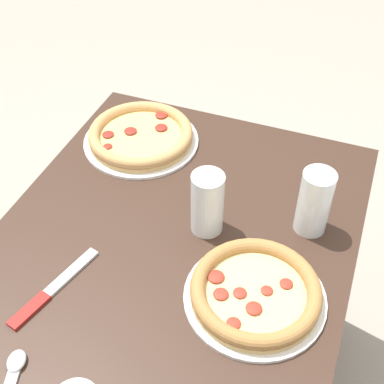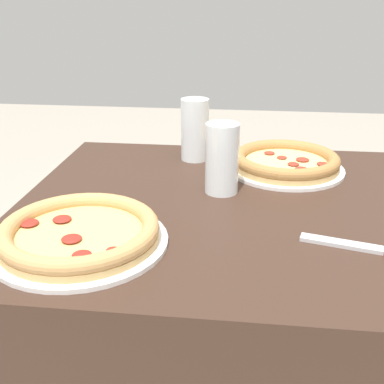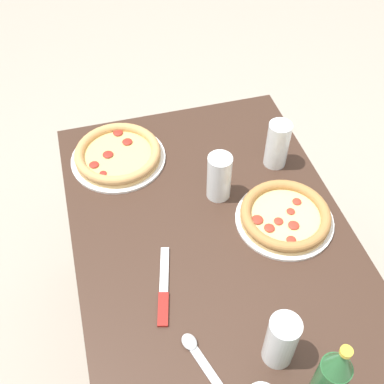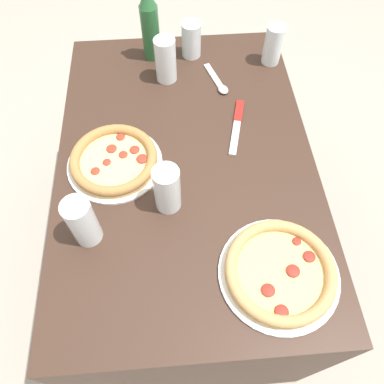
{
  "view_description": "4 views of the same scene",
  "coord_description": "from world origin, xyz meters",
  "px_view_note": "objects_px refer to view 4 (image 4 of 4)",
  "views": [
    {
      "loc": [
        0.6,
        0.31,
        1.59
      ],
      "look_at": [
        -0.22,
        -0.0,
        0.76
      ],
      "focal_mm": 50.0,
      "sensor_mm": 36.0,
      "label": 1
    },
    {
      "loc": [
        -0.11,
        -0.89,
        1.12
      ],
      "look_at": [
        -0.21,
        -0.03,
        0.76
      ],
      "focal_mm": 45.0,
      "sensor_mm": 36.0,
      "label": 2
    },
    {
      "loc": [
        0.72,
        -0.26,
        1.8
      ],
      "look_at": [
        -0.16,
        -0.02,
        0.76
      ],
      "focal_mm": 45.0,
      "sensor_mm": 36.0,
      "label": 3
    },
    {
      "loc": [
        -0.68,
        0.03,
        1.61
      ],
      "look_at": [
        -0.18,
        -0.0,
        0.82
      ],
      "focal_mm": 35.0,
      "sensor_mm": 36.0,
      "label": 4
    }
  ],
  "objects_px": {
    "glass_lemonade": "(166,61)",
    "spoon": "(219,84)",
    "glass_mango_juice": "(273,47)",
    "glass_iced_tea": "(83,223)",
    "pizza_salami": "(280,272)",
    "glass_cola": "(191,40)",
    "pizza_pepperoni": "(114,160)",
    "beer_bottle": "(150,24)",
    "knife": "(237,124)",
    "glass_water": "(167,191)"
  },
  "relations": [
    {
      "from": "glass_lemonade",
      "to": "spoon",
      "type": "distance_m",
      "value": 0.19
    },
    {
      "from": "glass_mango_juice",
      "to": "glass_iced_tea",
      "type": "xyz_separation_m",
      "value": [
        -0.64,
        0.6,
        0.01
      ]
    },
    {
      "from": "pizza_salami",
      "to": "glass_cola",
      "type": "bearing_deg",
      "value": 10.1
    },
    {
      "from": "pizza_pepperoni",
      "to": "glass_mango_juice",
      "type": "bearing_deg",
      "value": -52.21
    },
    {
      "from": "pizza_pepperoni",
      "to": "glass_cola",
      "type": "bearing_deg",
      "value": -28.66
    },
    {
      "from": "glass_iced_tea",
      "to": "beer_bottle",
      "type": "bearing_deg",
      "value": -14.46
    },
    {
      "from": "spoon",
      "to": "glass_lemonade",
      "type": "bearing_deg",
      "value": 74.5
    },
    {
      "from": "glass_iced_tea",
      "to": "knife",
      "type": "height_order",
      "value": "glass_iced_tea"
    },
    {
      "from": "pizza_salami",
      "to": "glass_iced_tea",
      "type": "relative_size",
      "value": 1.93
    },
    {
      "from": "glass_water",
      "to": "pizza_pepperoni",
      "type": "bearing_deg",
      "value": 46.04
    },
    {
      "from": "pizza_pepperoni",
      "to": "glass_iced_tea",
      "type": "height_order",
      "value": "glass_iced_tea"
    },
    {
      "from": "glass_lemonade",
      "to": "spoon",
      "type": "height_order",
      "value": "glass_lemonade"
    },
    {
      "from": "pizza_salami",
      "to": "knife",
      "type": "height_order",
      "value": "pizza_salami"
    },
    {
      "from": "glass_water",
      "to": "beer_bottle",
      "type": "relative_size",
      "value": 0.56
    },
    {
      "from": "glass_iced_tea",
      "to": "knife",
      "type": "distance_m",
      "value": 0.56
    },
    {
      "from": "pizza_salami",
      "to": "glass_iced_tea",
      "type": "distance_m",
      "value": 0.49
    },
    {
      "from": "glass_mango_juice",
      "to": "glass_water",
      "type": "relative_size",
      "value": 0.92
    },
    {
      "from": "pizza_pepperoni",
      "to": "glass_water",
      "type": "height_order",
      "value": "glass_water"
    },
    {
      "from": "glass_iced_tea",
      "to": "glass_lemonade",
      "type": "bearing_deg",
      "value": -21.2
    },
    {
      "from": "pizza_pepperoni",
      "to": "glass_lemonade",
      "type": "bearing_deg",
      "value": -24.92
    },
    {
      "from": "glass_mango_juice",
      "to": "glass_lemonade",
      "type": "height_order",
      "value": "glass_lemonade"
    },
    {
      "from": "glass_cola",
      "to": "knife",
      "type": "xyz_separation_m",
      "value": [
        -0.35,
        -0.12,
        -0.06
      ]
    },
    {
      "from": "glass_water",
      "to": "spoon",
      "type": "xyz_separation_m",
      "value": [
        0.45,
        -0.19,
        -0.06
      ]
    },
    {
      "from": "spoon",
      "to": "glass_iced_tea",
      "type": "bearing_deg",
      "value": 143.02
    },
    {
      "from": "knife",
      "to": "spoon",
      "type": "relative_size",
      "value": 1.37
    },
    {
      "from": "glass_cola",
      "to": "glass_mango_juice",
      "type": "height_order",
      "value": "glass_mango_juice"
    },
    {
      "from": "glass_mango_juice",
      "to": "pizza_pepperoni",
      "type": "bearing_deg",
      "value": 127.79
    },
    {
      "from": "glass_iced_tea",
      "to": "spoon",
      "type": "relative_size",
      "value": 0.94
    },
    {
      "from": "glass_mango_juice",
      "to": "glass_lemonade",
      "type": "distance_m",
      "value": 0.38
    },
    {
      "from": "glass_mango_juice",
      "to": "glass_lemonade",
      "type": "xyz_separation_m",
      "value": [
        -0.06,
        0.37,
        0.01
      ]
    },
    {
      "from": "pizza_salami",
      "to": "glass_lemonade",
      "type": "bearing_deg",
      "value": 18.6
    },
    {
      "from": "pizza_salami",
      "to": "beer_bottle",
      "type": "relative_size",
      "value": 1.12
    },
    {
      "from": "glass_lemonade",
      "to": "glass_mango_juice",
      "type": "bearing_deg",
      "value": -80.97
    },
    {
      "from": "pizza_pepperoni",
      "to": "glass_iced_tea",
      "type": "xyz_separation_m",
      "value": [
        -0.22,
        0.06,
        0.05
      ]
    },
    {
      "from": "knife",
      "to": "spoon",
      "type": "distance_m",
      "value": 0.19
    },
    {
      "from": "glass_mango_juice",
      "to": "knife",
      "type": "height_order",
      "value": "glass_mango_juice"
    },
    {
      "from": "pizza_pepperoni",
      "to": "glass_lemonade",
      "type": "distance_m",
      "value": 0.4
    },
    {
      "from": "glass_water",
      "to": "spoon",
      "type": "relative_size",
      "value": 0.91
    },
    {
      "from": "pizza_pepperoni",
      "to": "glass_iced_tea",
      "type": "bearing_deg",
      "value": 165.12
    },
    {
      "from": "glass_cola",
      "to": "knife",
      "type": "bearing_deg",
      "value": -161.52
    },
    {
      "from": "glass_iced_tea",
      "to": "glass_water",
      "type": "xyz_separation_m",
      "value": [
        0.08,
        -0.21,
        -0.0
      ]
    },
    {
      "from": "pizza_salami",
      "to": "glass_water",
      "type": "bearing_deg",
      "value": 49.4
    },
    {
      "from": "knife",
      "to": "beer_bottle",
      "type": "bearing_deg",
      "value": 35.97
    },
    {
      "from": "pizza_pepperoni",
      "to": "glass_lemonade",
      "type": "relative_size",
      "value": 1.83
    },
    {
      "from": "glass_lemonade",
      "to": "glass_iced_tea",
      "type": "height_order",
      "value": "glass_iced_tea"
    },
    {
      "from": "glass_mango_juice",
      "to": "glass_cola",
      "type": "bearing_deg",
      "value": 77.95
    },
    {
      "from": "beer_bottle",
      "to": "knife",
      "type": "relative_size",
      "value": 1.18
    },
    {
      "from": "pizza_pepperoni",
      "to": "glass_cola",
      "type": "xyz_separation_m",
      "value": [
        0.48,
        -0.26,
        0.04
      ]
    },
    {
      "from": "glass_water",
      "to": "pizza_salami",
      "type": "bearing_deg",
      "value": -130.6
    },
    {
      "from": "beer_bottle",
      "to": "spoon",
      "type": "xyz_separation_m",
      "value": [
        -0.17,
        -0.22,
        -0.12
      ]
    }
  ]
}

